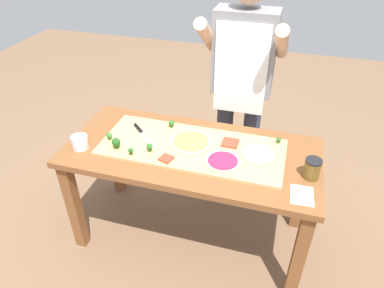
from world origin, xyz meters
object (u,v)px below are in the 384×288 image
at_px(pizza_whole_cheese_artichoke, 258,154).
at_px(broccoli_floret_front_left, 116,142).
at_px(pizza_slice_near_right, 166,159).
at_px(recipe_note, 302,195).
at_px(broccoli_floret_back_left, 150,147).
at_px(cheese_crumble_a, 200,159).
at_px(sauce_jar, 312,169).
at_px(chefs_knife, 141,132).
at_px(cook_center, 242,78).
at_px(broccoli_floret_back_mid, 279,140).
at_px(pizza_whole_beet_magenta, 223,161).
at_px(broccoli_floret_center_right, 131,151).
at_px(cheese_crumble_c, 264,138).
at_px(flour_cup, 80,143).
at_px(pizza_whole_pesto_green, 191,142).
at_px(prep_table, 192,164).
at_px(pizza_slice_far_right, 230,143).
at_px(cheese_crumble_b, 243,175).
at_px(broccoli_floret_front_mid, 109,136).
at_px(broccoli_floret_front_right, 171,123).

distance_m(pizza_whole_cheese_artichoke, broccoli_floret_front_left, 0.84).
height_order(pizza_slice_near_right, recipe_note, pizza_slice_near_right).
bearing_deg(pizza_slice_near_right, recipe_note, -5.04).
height_order(broccoli_floret_back_left, recipe_note, broccoli_floret_back_left).
bearing_deg(cheese_crumble_a, sauce_jar, 4.66).
xyz_separation_m(chefs_knife, cook_center, (0.55, 0.50, 0.23)).
height_order(broccoli_floret_back_mid, broccoli_floret_back_left, broccoli_floret_back_left).
distance_m(pizza_whole_beet_magenta, sauce_jar, 0.48).
bearing_deg(cheese_crumble_a, pizza_slice_near_right, -166.35).
distance_m(broccoli_floret_center_right, cheese_crumble_a, 0.40).
height_order(cheese_crumble_c, flour_cup, flour_cup).
xyz_separation_m(broccoli_floret_center_right, recipe_note, (0.98, -0.05, -0.05)).
distance_m(broccoli_floret_back_mid, cheese_crumble_c, 0.09).
bearing_deg(pizza_whole_pesto_green, chefs_knife, 177.21).
height_order(pizza_whole_beet_magenta, cheese_crumble_c, cheese_crumble_c).
bearing_deg(broccoli_floret_back_left, pizza_whole_beet_magenta, 2.58).
height_order(prep_table, pizza_slice_far_right, pizza_slice_far_right).
xyz_separation_m(pizza_whole_pesto_green, pizza_slice_far_right, (0.23, 0.06, -0.00)).
height_order(prep_table, chefs_knife, chefs_knife).
xyz_separation_m(prep_table, pizza_whole_beet_magenta, (0.21, -0.10, 0.14)).
xyz_separation_m(pizza_whole_pesto_green, broccoli_floret_front_left, (-0.41, -0.18, 0.03)).
relative_size(cheese_crumble_b, flour_cup, 0.13).
bearing_deg(broccoli_floret_center_right, pizza_slice_near_right, 4.21).
height_order(pizza_whole_beet_magenta, broccoli_floret_front_mid, broccoli_floret_front_mid).
xyz_separation_m(prep_table, recipe_note, (0.66, -0.23, 0.11)).
height_order(broccoli_floret_center_right, sauce_jar, sauce_jar).
xyz_separation_m(pizza_slice_far_right, recipe_note, (0.44, -0.33, -0.03)).
height_order(pizza_whole_beet_magenta, broccoli_floret_front_right, broccoli_floret_front_right).
distance_m(broccoli_floret_center_right, cook_center, 0.92).
xyz_separation_m(broccoli_floret_front_left, recipe_note, (1.09, -0.09, -0.06)).
bearing_deg(prep_table, broccoli_floret_center_right, -151.05).
distance_m(pizza_whole_pesto_green, broccoli_floret_center_right, 0.37).
bearing_deg(flour_cup, chefs_knife, 37.35).
relative_size(pizza_whole_beet_magenta, cheese_crumble_c, 10.07).
bearing_deg(cheese_crumble_b, pizza_whole_pesto_green, 148.04).
relative_size(prep_table, broccoli_floret_front_mid, 29.51).
bearing_deg(pizza_whole_cheese_artichoke, cheese_crumble_c, 85.50).
distance_m(broccoli_floret_back_left, cheese_crumble_a, 0.31).
height_order(chefs_knife, broccoli_floret_back_mid, broccoli_floret_back_mid).
height_order(broccoli_floret_back_mid, flour_cup, flour_cup).
bearing_deg(cheese_crumble_c, pizza_whole_cheese_artichoke, -94.50).
bearing_deg(broccoli_floret_front_right, broccoli_floret_back_left, -96.53).
bearing_deg(broccoli_floret_front_left, pizza_slice_near_right, -3.77).
distance_m(broccoli_floret_back_left, sauce_jar, 0.92).
bearing_deg(broccoli_floret_front_right, cheese_crumble_c, 1.98).
relative_size(pizza_slice_far_right, broccoli_floret_back_left, 1.76).
bearing_deg(broccoli_floret_front_mid, pizza_whole_beet_magenta, -2.09).
distance_m(prep_table, recipe_note, 0.70).
bearing_deg(pizza_slice_far_right, cheese_crumble_a, -122.18).
bearing_deg(pizza_slice_near_right, broccoli_floret_front_mid, 167.38).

